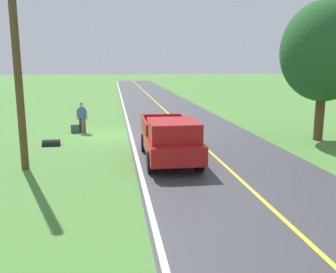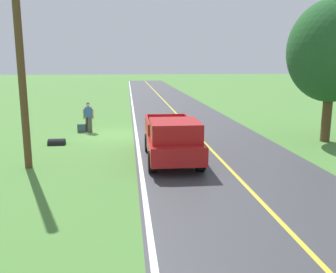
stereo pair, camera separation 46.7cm
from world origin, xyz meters
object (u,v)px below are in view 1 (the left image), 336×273
Objects in this scene: suitcase_carried at (75,129)px; tree_far_side_near at (325,51)px; hitchhiker_walking at (82,116)px; utility_pole_roadside at (16,56)px; pickup_truck_passing at (170,138)px.

tree_far_side_near is at bearing 74.31° from suitcase_carried.
hitchhiker_walking is 8.07m from utility_pole_roadside.
hitchhiker_walking is at bearing -102.47° from utility_pole_roadside.
hitchhiker_walking is 0.25× the size of tree_far_side_near.
hitchhiker_walking is at bearing 100.86° from suitcase_carried.
hitchhiker_walking is at bearing -59.80° from pickup_truck_passing.
suitcase_carried is (0.42, 0.07, -0.74)m from hitchhiker_walking.
utility_pole_roadside is at bearing 2.87° from pickup_truck_passing.
tree_far_side_near is (-12.30, 3.93, 3.54)m from hitchhiker_walking.
tree_far_side_near is at bearing -166.75° from utility_pole_roadside.
suitcase_carried is at bearing -56.99° from pickup_truck_passing.
hitchhiker_walking is at bearing -17.74° from tree_far_side_near.
pickup_truck_passing is at bearing -177.13° from utility_pole_roadside.
pickup_truck_passing is 0.77× the size of tree_far_side_near.
tree_far_side_near is 14.27m from utility_pole_roadside.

